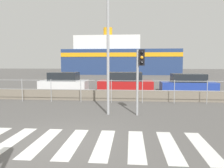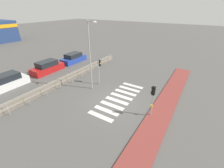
# 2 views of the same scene
# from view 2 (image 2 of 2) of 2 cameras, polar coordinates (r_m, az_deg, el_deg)

# --- Properties ---
(ground_plane) EXTENTS (160.00, 160.00, 0.00)m
(ground_plane) POSITION_cam_2_polar(r_m,az_deg,el_deg) (14.13, 1.15, -7.03)
(ground_plane) COLOR #565451
(sidewalk_brick) EXTENTS (24.00, 1.80, 0.12)m
(sidewalk_brick) POSITION_cam_2_polar(r_m,az_deg,el_deg) (12.92, 17.32, -11.92)
(sidewalk_brick) COLOR brown
(sidewalk_brick) RESTS_ON ground_plane
(crosswalk) EXTENTS (6.75, 2.40, 0.01)m
(crosswalk) POSITION_cam_2_polar(r_m,az_deg,el_deg) (14.71, 2.76, -5.50)
(crosswalk) COLOR silver
(crosswalk) RESTS_ON ground_plane
(seawall) EXTENTS (21.55, 0.55, 0.61)m
(seawall) POSITION_cam_2_polar(r_m,az_deg,el_deg) (18.25, -18.79, 0.94)
(seawall) COLOR slate
(seawall) RESTS_ON ground_plane
(harbor_fence) EXTENTS (19.43, 0.04, 1.33)m
(harbor_fence) POSITION_cam_2_polar(r_m,az_deg,el_deg) (17.39, -17.18, 1.92)
(harbor_fence) COLOR #9EA0A3
(harbor_fence) RESTS_ON ground_plane
(traffic_light_near) EXTENTS (0.34, 0.32, 2.80)m
(traffic_light_near) POSITION_cam_2_polar(r_m,az_deg,el_deg) (11.75, 15.32, -4.16)
(traffic_light_near) COLOR #9EA0A3
(traffic_light_near) RESTS_ON ground_plane
(traffic_light_far) EXTENTS (0.34, 0.32, 2.83)m
(traffic_light_far) POSITION_cam_2_polar(r_m,az_deg,el_deg) (16.65, -4.89, 6.52)
(traffic_light_far) COLOR #9EA0A3
(traffic_light_far) RESTS_ON ground_plane
(streetlamp) EXTENTS (0.32, 1.05, 6.99)m
(streetlamp) POSITION_cam_2_polar(r_m,az_deg,el_deg) (14.90, -8.06, 12.59)
(streetlamp) COLOR #9EA0A3
(streetlamp) RESTS_ON ground_plane
(parked_car_white) EXTENTS (3.82, 1.85, 1.51)m
(parked_car_white) POSITION_cam_2_polar(r_m,az_deg,el_deg) (20.12, -34.76, 0.83)
(parked_car_white) COLOR silver
(parked_car_white) RESTS_ON ground_plane
(parked_car_red) EXTENTS (4.36, 1.78, 1.53)m
(parked_car_red) POSITION_cam_2_polar(r_m,az_deg,el_deg) (22.29, -23.37, 5.88)
(parked_car_red) COLOR #B21919
(parked_car_red) RESTS_ON ground_plane
(parked_car_blue) EXTENTS (4.20, 1.82, 1.42)m
(parked_car_blue) POSITION_cam_2_polar(r_m,az_deg,el_deg) (25.21, -14.44, 9.50)
(parked_car_blue) COLOR #233D9E
(parked_car_blue) RESTS_ON ground_plane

